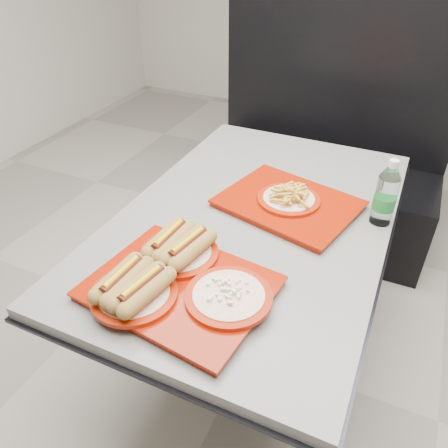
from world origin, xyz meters
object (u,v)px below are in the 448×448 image
at_px(booth_bench, 321,169).
at_px(water_bottle, 386,196).
at_px(diner_table, 254,251).
at_px(tray_far, 289,201).
at_px(tray_near, 175,278).

distance_m(booth_bench, water_bottle, 1.13).
relative_size(diner_table, tray_far, 2.66).
xyz_separation_m(booth_bench, tray_far, (0.09, -1.00, 0.37)).
bearing_deg(tray_far, booth_bench, 95.08).
relative_size(booth_bench, water_bottle, 5.73).
distance_m(booth_bench, tray_near, 1.58).
distance_m(tray_near, water_bottle, 0.76).
distance_m(tray_far, water_bottle, 0.33).
bearing_deg(diner_table, booth_bench, 90.00).
distance_m(diner_table, tray_far, 0.23).
xyz_separation_m(tray_near, water_bottle, (0.48, 0.58, 0.06)).
bearing_deg(tray_near, tray_far, 73.52).
height_order(diner_table, tray_far, tray_far).
xyz_separation_m(diner_table, tray_near, (-0.07, -0.44, 0.20)).
bearing_deg(water_bottle, diner_table, -160.53).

